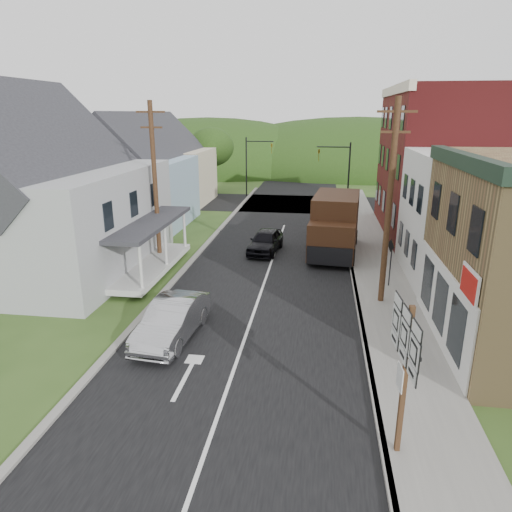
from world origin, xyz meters
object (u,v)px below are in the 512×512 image
at_px(silver_sedan, 172,320).
at_px(delivery_van, 335,225).
at_px(warning_sign, 391,256).
at_px(dark_sedan, 265,241).
at_px(route_sign_cluster, 404,360).

height_order(silver_sedan, delivery_van, delivery_van).
bearing_deg(silver_sedan, warning_sign, 41.21).
relative_size(dark_sedan, warning_sign, 1.74).
relative_size(silver_sedan, delivery_van, 0.69).
distance_m(dark_sedan, warning_sign, 8.64).
distance_m(silver_sedan, warning_sign, 11.16).
xyz_separation_m(silver_sedan, route_sign_cluster, (7.55, -5.29, 1.97)).
height_order(dark_sedan, warning_sign, warning_sign).
relative_size(delivery_van, warning_sign, 2.80).
xyz_separation_m(dark_sedan, route_sign_cluster, (5.40, -17.16, 2.02)).
bearing_deg(dark_sedan, silver_sedan, -93.59).
height_order(dark_sedan, delivery_van, delivery_van).
bearing_deg(route_sign_cluster, warning_sign, 78.20).
bearing_deg(delivery_van, dark_sedan, -171.25).
xyz_separation_m(dark_sedan, delivery_van, (4.22, 0.23, 1.12)).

